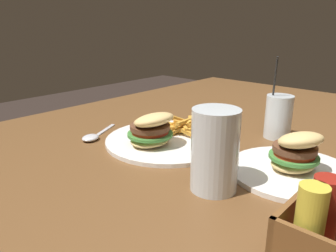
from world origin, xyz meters
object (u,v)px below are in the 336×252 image
(meal_plate_near, at_px, (162,135))
(juice_glass, at_px, (278,118))
(beer_glass, at_px, (215,151))
(spoon, at_px, (92,137))
(condiment_caddy, at_px, (316,229))
(meal_plate_far, at_px, (294,162))

(meal_plate_near, distance_m, juice_glass, 0.31)
(beer_glass, height_order, juice_glass, juice_glass)
(spoon, xyz_separation_m, condiment_caddy, (0.06, 0.58, 0.03))
(meal_plate_far, xyz_separation_m, condiment_caddy, (0.21, 0.12, 0.01))
(spoon, bearing_deg, meal_plate_near, 95.84)
(meal_plate_near, xyz_separation_m, juice_glass, (-0.24, 0.19, 0.03))
(meal_plate_far, bearing_deg, meal_plate_near, -80.21)
(beer_glass, height_order, spoon, beer_glass)
(meal_plate_near, height_order, spoon, meal_plate_near)
(meal_plate_near, distance_m, beer_glass, 0.25)
(meal_plate_near, relative_size, juice_glass, 1.48)
(spoon, distance_m, meal_plate_far, 0.49)
(meal_plate_near, bearing_deg, spoon, -58.33)
(spoon, bearing_deg, juice_glass, 108.51)
(meal_plate_far, bearing_deg, beer_glass, -28.50)
(meal_plate_near, relative_size, beer_glass, 2.09)
(meal_plate_far, height_order, condiment_caddy, condiment_caddy)
(condiment_caddy, bearing_deg, meal_plate_near, -110.68)
(spoon, distance_m, condiment_caddy, 0.59)
(meal_plate_near, xyz_separation_m, spoon, (0.10, -0.16, -0.02))
(beer_glass, relative_size, juice_glass, 0.71)
(beer_glass, bearing_deg, meal_plate_near, -114.45)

